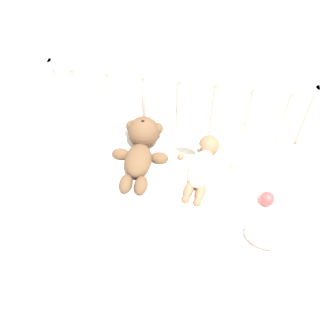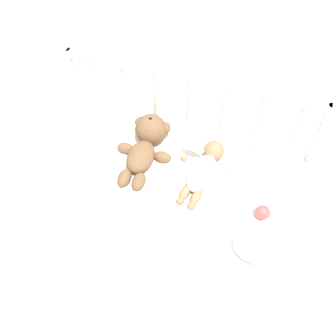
{
  "view_description": "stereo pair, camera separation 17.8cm",
  "coord_description": "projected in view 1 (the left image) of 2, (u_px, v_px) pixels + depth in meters",
  "views": [
    {
      "loc": [
        0.17,
        -1.06,
        1.94
      ],
      "look_at": [
        0.0,
        0.01,
        0.53
      ],
      "focal_mm": 40.0,
      "sensor_mm": 36.0,
      "label": 1
    },
    {
      "loc": [
        0.34,
        -1.01,
        1.94
      ],
      "look_at": [
        0.0,
        0.01,
        0.53
      ],
      "focal_mm": 40.0,
      "sensor_mm": 36.0,
      "label": 2
    }
  ],
  "objects": [
    {
      "name": "blanket",
      "position": [
        168.0,
        171.0,
        1.84
      ],
      "size": [
        0.83,
        0.52,
        0.01
      ],
      "color": "white",
      "rests_on": "crib_mattress"
    },
    {
      "name": "crib_mattress",
      "position": [
        168.0,
        204.0,
        2.0
      ],
      "size": [
        1.31,
        0.63,
        0.47
      ],
      "color": "white",
      "rests_on": "ground_plane"
    },
    {
      "name": "ground_plane",
      "position": [
        168.0,
        225.0,
        2.19
      ],
      "size": [
        12.0,
        12.0,
        0.0
      ],
      "primitive_type": "plane",
      "color": "silver"
    },
    {
      "name": "baby",
      "position": [
        203.0,
        164.0,
        1.81
      ],
      "size": [
        0.28,
        0.4,
        0.1
      ],
      "color": "white",
      "rests_on": "crib_mattress"
    },
    {
      "name": "small_pillow",
      "position": [
        270.0,
        235.0,
        1.6
      ],
      "size": [
        0.21,
        0.14,
        0.06
      ],
      "color": "white",
      "rests_on": "crib_mattress"
    },
    {
      "name": "crib_rail",
      "position": [
        178.0,
        111.0,
        1.93
      ],
      "size": [
        1.31,
        0.04,
        0.83
      ],
      "color": "beige",
      "rests_on": "ground_plane"
    },
    {
      "name": "toy_ball",
      "position": [
        267.0,
        199.0,
        1.7
      ],
      "size": [
        0.07,
        0.07,
        0.07
      ],
      "color": "#DB4C4C",
      "rests_on": "crib_mattress"
    },
    {
      "name": "teddy_bear",
      "position": [
        141.0,
        146.0,
        1.86
      ],
      "size": [
        0.29,
        0.42,
        0.16
      ],
      "color": "brown",
      "rests_on": "crib_mattress"
    }
  ]
}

